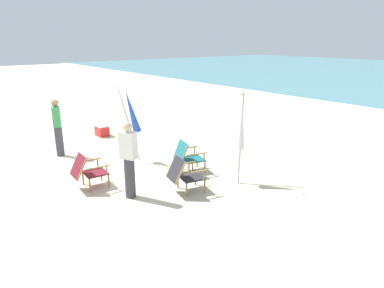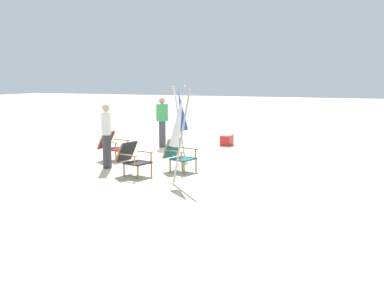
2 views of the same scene
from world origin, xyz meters
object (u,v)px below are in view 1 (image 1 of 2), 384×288
(beach_chair_far_center, at_px, (88,170))
(cooler_box, at_px, (102,130))
(beach_chair_front_right, at_px, (184,174))
(person_near_chairs, at_px, (129,159))
(beach_chair_front_left, at_px, (188,156))
(person_by_waterline, at_px, (58,127))
(umbrella_furled_white, at_px, (241,125))
(umbrella_furled_blue, at_px, (131,112))

(beach_chair_far_center, relative_size, cooler_box, 1.61)
(beach_chair_front_right, bearing_deg, person_near_chairs, -116.57)
(person_near_chairs, distance_m, cooler_box, 5.14)
(beach_chair_far_center, bearing_deg, beach_chair_front_left, 74.20)
(beach_chair_front_right, distance_m, person_near_chairs, 1.23)
(beach_chair_front_left, xyz_separation_m, person_by_waterline, (-3.28, -2.04, 0.41))
(person_by_waterline, xyz_separation_m, cooler_box, (-1.20, 1.83, -0.64))
(person_by_waterline, bearing_deg, umbrella_furled_white, 30.08)
(person_near_chairs, relative_size, person_by_waterline, 1.00)
(person_near_chairs, bearing_deg, beach_chair_front_left, 101.07)
(umbrella_furled_blue, height_order, person_near_chairs, umbrella_furled_blue)
(umbrella_furled_blue, bearing_deg, beach_chair_far_center, -60.66)
(beach_chair_front_left, height_order, umbrella_furled_blue, umbrella_furled_blue)
(beach_chair_far_center, bearing_deg, umbrella_furled_white, 56.86)
(beach_chair_front_left, relative_size, cooler_box, 1.69)
(beach_chair_far_center, relative_size, beach_chair_front_left, 0.96)
(umbrella_furled_blue, relative_size, cooler_box, 4.25)
(beach_chair_front_right, xyz_separation_m, umbrella_furled_white, (0.35, 1.34, 0.95))
(beach_chair_front_left, height_order, person_near_chairs, person_near_chairs)
(beach_chair_front_left, relative_size, umbrella_furled_white, 0.39)
(umbrella_furled_white, bearing_deg, cooler_box, -172.26)
(umbrella_furled_white, bearing_deg, person_near_chairs, -110.07)
(umbrella_furled_white, distance_m, person_near_chairs, 2.59)
(umbrella_furled_white, bearing_deg, umbrella_furled_blue, -157.18)
(umbrella_furled_blue, xyz_separation_m, umbrella_furled_white, (2.83, 1.19, 0.01))
(beach_chair_front_right, height_order, cooler_box, beach_chair_front_right)
(person_near_chairs, xyz_separation_m, cooler_box, (-4.84, 1.60, -0.64))
(beach_chair_front_left, bearing_deg, person_near_chairs, -78.93)
(beach_chair_front_right, distance_m, umbrella_furled_blue, 2.65)
(beach_chair_front_left, height_order, person_by_waterline, person_by_waterline)
(person_by_waterline, relative_size, cooler_box, 3.33)
(beach_chair_front_left, height_order, umbrella_furled_white, umbrella_furled_white)
(umbrella_furled_blue, relative_size, person_near_chairs, 1.28)
(beach_chair_front_right, xyz_separation_m, cooler_box, (-5.36, 0.57, -0.22))
(beach_chair_far_center, height_order, person_near_chairs, person_near_chairs)
(beach_chair_front_right, distance_m, person_by_waterline, 4.36)
(cooler_box, bearing_deg, person_near_chairs, -18.32)
(beach_chair_far_center, bearing_deg, umbrella_furled_blue, 119.34)
(umbrella_furled_blue, relative_size, umbrella_furled_white, 0.99)
(beach_chair_far_center, bearing_deg, cooler_box, 151.28)
(beach_chair_front_right, bearing_deg, cooler_box, 173.94)
(umbrella_furled_blue, distance_m, cooler_box, 3.13)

